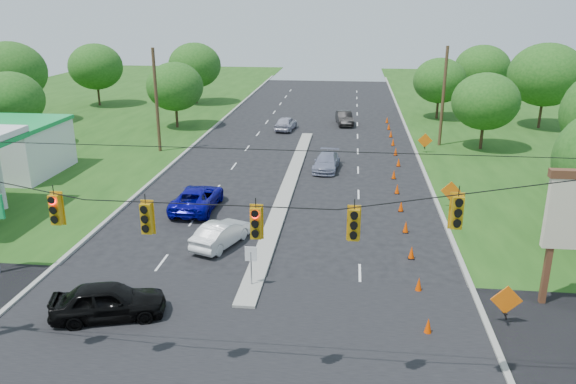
# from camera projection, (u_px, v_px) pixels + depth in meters

# --- Properties ---
(ground) EXTENTS (160.00, 160.00, 0.00)m
(ground) POSITION_uv_depth(u_px,v_px,m) (223.00, 366.00, 20.36)
(ground) COLOR black
(ground) RESTS_ON ground
(cross_street) EXTENTS (160.00, 14.00, 0.02)m
(cross_street) POSITION_uv_depth(u_px,v_px,m) (223.00, 366.00, 20.36)
(cross_street) COLOR black
(cross_street) RESTS_ON ground
(curb_left) EXTENTS (0.25, 110.00, 0.16)m
(curb_left) POSITION_uv_depth(u_px,v_px,m) (187.00, 152.00, 49.69)
(curb_left) COLOR gray
(curb_left) RESTS_ON ground
(curb_right) EXTENTS (0.25, 110.00, 0.16)m
(curb_right) POSITION_uv_depth(u_px,v_px,m) (418.00, 159.00, 47.53)
(curb_right) COLOR gray
(curb_right) RESTS_ON ground
(median) EXTENTS (1.00, 34.00, 0.18)m
(median) POSITION_uv_depth(u_px,v_px,m) (288.00, 188.00, 40.14)
(median) COLOR gray
(median) RESTS_ON ground
(median_sign) EXTENTS (0.55, 0.06, 2.05)m
(median_sign) POSITION_uv_depth(u_px,v_px,m) (251.00, 259.00, 25.54)
(median_sign) COLOR gray
(median_sign) RESTS_ON ground
(signal_span) EXTENTS (25.60, 0.32, 9.00)m
(signal_span) POSITION_uv_depth(u_px,v_px,m) (209.00, 253.00, 17.84)
(signal_span) COLOR #422D1C
(signal_span) RESTS_ON ground
(utility_pole_far_left) EXTENTS (0.28, 0.28, 9.00)m
(utility_pole_far_left) POSITION_uv_depth(u_px,v_px,m) (157.00, 101.00, 48.52)
(utility_pole_far_left) COLOR #422D1C
(utility_pole_far_left) RESTS_ON ground
(utility_pole_far_right) EXTENTS (0.28, 0.28, 9.00)m
(utility_pole_far_right) POSITION_uv_depth(u_px,v_px,m) (443.00, 97.00, 50.55)
(utility_pole_far_right) COLOR #422D1C
(utility_pole_far_right) RESTS_ON ground
(cone_0) EXTENTS (0.32, 0.32, 0.70)m
(cone_0) POSITION_uv_depth(u_px,v_px,m) (428.00, 326.00, 22.25)
(cone_0) COLOR #E84000
(cone_0) RESTS_ON ground
(cone_1) EXTENTS (0.32, 0.32, 0.70)m
(cone_1) POSITION_uv_depth(u_px,v_px,m) (419.00, 284.00, 25.55)
(cone_1) COLOR #E84000
(cone_1) RESTS_ON ground
(cone_2) EXTENTS (0.32, 0.32, 0.70)m
(cone_2) POSITION_uv_depth(u_px,v_px,m) (412.00, 252.00, 28.84)
(cone_2) COLOR #E84000
(cone_2) RESTS_ON ground
(cone_3) EXTENTS (0.32, 0.32, 0.70)m
(cone_3) POSITION_uv_depth(u_px,v_px,m) (406.00, 227.00, 32.14)
(cone_3) COLOR #E84000
(cone_3) RESTS_ON ground
(cone_4) EXTENTS (0.32, 0.32, 0.70)m
(cone_4) POSITION_uv_depth(u_px,v_px,m) (401.00, 206.00, 35.44)
(cone_4) COLOR #E84000
(cone_4) RESTS_ON ground
(cone_5) EXTENTS (0.32, 0.32, 0.70)m
(cone_5) POSITION_uv_depth(u_px,v_px,m) (397.00, 189.00, 38.73)
(cone_5) COLOR #E84000
(cone_5) RESTS_ON ground
(cone_6) EXTENTS (0.32, 0.32, 0.70)m
(cone_6) POSITION_uv_depth(u_px,v_px,m) (394.00, 174.00, 42.03)
(cone_6) COLOR #E84000
(cone_6) RESTS_ON ground
(cone_7) EXTENTS (0.32, 0.32, 0.70)m
(cone_7) POSITION_uv_depth(u_px,v_px,m) (399.00, 162.00, 45.26)
(cone_7) COLOR #E84000
(cone_7) RESTS_ON ground
(cone_8) EXTENTS (0.32, 0.32, 0.70)m
(cone_8) POSITION_uv_depth(u_px,v_px,m) (396.00, 151.00, 48.56)
(cone_8) COLOR #E84000
(cone_8) RESTS_ON ground
(cone_9) EXTENTS (0.32, 0.32, 0.70)m
(cone_9) POSITION_uv_depth(u_px,v_px,m) (393.00, 142.00, 51.85)
(cone_9) COLOR #E84000
(cone_9) RESTS_ON ground
(cone_10) EXTENTS (0.32, 0.32, 0.70)m
(cone_10) POSITION_uv_depth(u_px,v_px,m) (391.00, 134.00, 55.15)
(cone_10) COLOR #E84000
(cone_10) RESTS_ON ground
(cone_11) EXTENTS (0.32, 0.32, 0.70)m
(cone_11) POSITION_uv_depth(u_px,v_px,m) (389.00, 126.00, 58.45)
(cone_11) COLOR #E84000
(cone_11) RESTS_ON ground
(cone_12) EXTENTS (0.32, 0.32, 0.70)m
(cone_12) POSITION_uv_depth(u_px,v_px,m) (387.00, 120.00, 61.74)
(cone_12) COLOR #E84000
(cone_12) RESTS_ON ground
(work_sign_0) EXTENTS (1.27, 0.58, 1.37)m
(work_sign_0) POSITION_uv_depth(u_px,v_px,m) (506.00, 301.00, 22.62)
(work_sign_0) COLOR black
(work_sign_0) RESTS_ON ground
(work_sign_1) EXTENTS (1.27, 0.58, 1.37)m
(work_sign_1) POSITION_uv_depth(u_px,v_px,m) (451.00, 192.00, 35.80)
(work_sign_1) COLOR black
(work_sign_1) RESTS_ON ground
(work_sign_2) EXTENTS (1.27, 0.58, 1.37)m
(work_sign_2) POSITION_uv_depth(u_px,v_px,m) (425.00, 141.00, 48.99)
(work_sign_2) COLOR black
(work_sign_2) RESTS_ON ground
(tree_2) EXTENTS (5.88, 5.88, 6.86)m
(tree_2) POSITION_uv_depth(u_px,v_px,m) (10.00, 100.00, 50.02)
(tree_2) COLOR black
(tree_2) RESTS_ON ground
(tree_3) EXTENTS (7.56, 7.56, 8.82)m
(tree_3) POSITION_uv_depth(u_px,v_px,m) (10.00, 72.00, 59.69)
(tree_3) COLOR black
(tree_3) RESTS_ON ground
(tree_4) EXTENTS (6.72, 6.72, 7.84)m
(tree_4) POSITION_uv_depth(u_px,v_px,m) (96.00, 67.00, 70.76)
(tree_4) COLOR black
(tree_4) RESTS_ON ground
(tree_5) EXTENTS (5.88, 5.88, 6.86)m
(tree_5) POSITION_uv_depth(u_px,v_px,m) (175.00, 87.00, 58.15)
(tree_5) COLOR black
(tree_5) RESTS_ON ground
(tree_6) EXTENTS (6.72, 6.72, 7.84)m
(tree_6) POSITION_uv_depth(u_px,v_px,m) (195.00, 65.00, 72.29)
(tree_6) COLOR black
(tree_6) RESTS_ON ground
(tree_9) EXTENTS (5.88, 5.88, 6.86)m
(tree_9) POSITION_uv_depth(u_px,v_px,m) (485.00, 101.00, 49.28)
(tree_9) COLOR black
(tree_9) RESTS_ON ground
(tree_10) EXTENTS (7.56, 7.56, 8.82)m
(tree_10) POSITION_uv_depth(u_px,v_px,m) (546.00, 75.00, 57.45)
(tree_10) COLOR black
(tree_10) RESTS_ON ground
(tree_11) EXTENTS (6.72, 6.72, 7.84)m
(tree_11) POSITION_uv_depth(u_px,v_px,m) (482.00, 69.00, 68.43)
(tree_11) COLOR black
(tree_11) RESTS_ON ground
(tree_12) EXTENTS (5.88, 5.88, 6.86)m
(tree_12) POSITION_uv_depth(u_px,v_px,m) (440.00, 81.00, 62.68)
(tree_12) COLOR black
(tree_12) RESTS_ON ground
(black_sedan) EXTENTS (4.98, 3.10, 1.58)m
(black_sedan) POSITION_uv_depth(u_px,v_px,m) (108.00, 301.00, 23.24)
(black_sedan) COLOR black
(black_sedan) RESTS_ON ground
(white_sedan) EXTENTS (2.80, 4.38, 1.36)m
(white_sedan) POSITION_uv_depth(u_px,v_px,m) (222.00, 234.00, 30.34)
(white_sedan) COLOR silver
(white_sedan) RESTS_ON ground
(blue_pickup) EXTENTS (2.56, 5.42, 1.50)m
(blue_pickup) POSITION_uv_depth(u_px,v_px,m) (197.00, 198.00, 35.70)
(blue_pickup) COLOR #070590
(blue_pickup) RESTS_ON ground
(silver_car_far) EXTENTS (2.19, 4.63, 1.30)m
(silver_car_far) POSITION_uv_depth(u_px,v_px,m) (326.00, 162.00, 44.23)
(silver_car_far) COLOR gray
(silver_car_far) RESTS_ON ground
(silver_car_oncoming) EXTENTS (2.23, 4.37, 1.43)m
(silver_car_oncoming) POSITION_uv_depth(u_px,v_px,m) (286.00, 123.00, 58.18)
(silver_car_oncoming) COLOR #A7A6BA
(silver_car_oncoming) RESTS_ON ground
(dark_car_receding) EXTENTS (2.12, 4.56, 1.45)m
(dark_car_receding) POSITION_uv_depth(u_px,v_px,m) (344.00, 118.00, 60.76)
(dark_car_receding) COLOR black
(dark_car_receding) RESTS_ON ground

